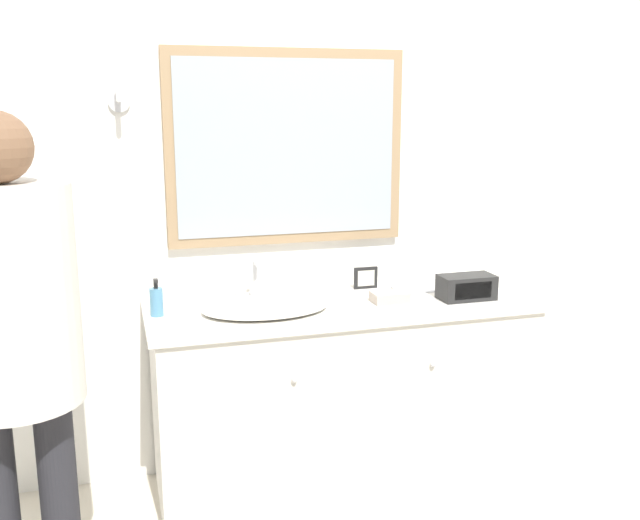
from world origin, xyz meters
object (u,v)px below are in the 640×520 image
(sink_basin, at_px, (265,306))
(appliance_box, at_px, (467,287))
(soap_bottle, at_px, (157,301))
(picture_frame, at_px, (366,278))
(person, at_px, (12,323))

(sink_basin, distance_m, appliance_box, 0.92)
(soap_bottle, distance_m, picture_frame, 1.00)
(sink_basin, bearing_deg, appliance_box, -4.95)
(person, bearing_deg, sink_basin, 30.79)
(sink_basin, height_order, person, person)
(picture_frame, bearing_deg, soap_bottle, -169.80)
(sink_basin, xyz_separation_m, appliance_box, (0.91, -0.08, 0.04))
(soap_bottle, bearing_deg, appliance_box, -5.38)
(picture_frame, height_order, person, person)
(sink_basin, distance_m, person, 1.09)
(sink_basin, relative_size, soap_bottle, 3.40)
(sink_basin, bearing_deg, picture_frame, 22.77)
(appliance_box, bearing_deg, sink_basin, 175.05)
(picture_frame, bearing_deg, appliance_box, -39.39)
(sink_basin, height_order, appliance_box, sink_basin)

